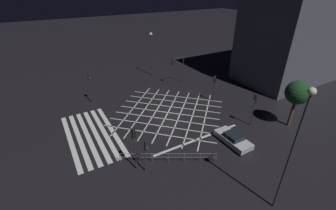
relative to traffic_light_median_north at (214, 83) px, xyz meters
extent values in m
plane|color=black|center=(-0.37, -7.20, -2.75)|extent=(200.00, 200.00, 0.00)
cube|color=silver|center=(-0.37, -14.84, -2.75)|extent=(10.98, 0.50, 0.01)
cube|color=silver|center=(-0.37, -15.74, -2.75)|extent=(10.98, 0.50, 0.01)
cube|color=silver|center=(-0.37, -16.64, -2.75)|extent=(10.98, 0.50, 0.01)
cube|color=silver|center=(-0.37, -17.54, -2.75)|extent=(10.98, 0.50, 0.01)
cube|color=silver|center=(-0.37, -18.44, -2.75)|extent=(10.98, 0.50, 0.01)
cube|color=silver|center=(-0.37, -19.34, -2.75)|extent=(10.98, 0.50, 0.01)
cube|color=silver|center=(3.09, -10.65, -2.75)|extent=(9.59, 9.59, 0.01)
cube|color=silver|center=(-3.82, -10.65, -2.75)|extent=(9.59, 9.59, 0.01)
cube|color=silver|center=(1.94, -9.50, -2.75)|extent=(9.59, 9.59, 0.01)
cube|color=silver|center=(-2.67, -9.50, -2.75)|extent=(9.59, 9.59, 0.01)
cube|color=silver|center=(0.78, -8.35, -2.75)|extent=(9.59, 9.59, 0.01)
cube|color=silver|center=(-1.52, -8.35, -2.75)|extent=(9.59, 9.59, 0.01)
cube|color=silver|center=(-0.37, -7.20, -2.75)|extent=(9.59, 9.59, 0.01)
cube|color=silver|center=(-0.37, -7.20, -2.75)|extent=(9.59, 9.59, 0.01)
cube|color=silver|center=(-1.52, -6.05, -2.75)|extent=(9.59, 9.59, 0.01)
cube|color=silver|center=(0.78, -6.05, -2.75)|extent=(9.59, 9.59, 0.01)
cube|color=silver|center=(-2.67, -4.90, -2.75)|extent=(9.59, 9.59, 0.01)
cube|color=silver|center=(1.94, -4.90, -2.75)|extent=(9.59, 9.59, 0.01)
cube|color=silver|center=(-3.82, -3.75, -2.75)|extent=(9.59, 9.59, 0.01)
cube|color=silver|center=(3.09, -3.75, -2.75)|extent=(9.59, 9.59, 0.01)
cube|color=silver|center=(6.24, -7.20, -2.75)|extent=(0.30, 10.98, 0.01)
cube|color=beige|center=(-5.40, 42.36, -0.75)|extent=(0.06, 1.40, 1.80)
cube|color=beige|center=(-5.40, 38.75, -0.75)|extent=(0.06, 1.40, 1.80)
cube|color=beige|center=(-5.40, 35.14, -0.75)|extent=(0.06, 1.40, 1.80)
cube|color=beige|center=(-5.40, 31.53, -0.75)|extent=(0.06, 1.40, 1.80)
cube|color=black|center=(-5.40, 27.93, -0.75)|extent=(0.06, 1.40, 1.80)
cube|color=beige|center=(-5.40, 24.32, -0.75)|extent=(0.06, 1.40, 1.80)
cube|color=black|center=(-5.40, 20.71, -0.75)|extent=(0.06, 1.40, 1.80)
cube|color=beige|center=(-5.40, 17.10, -0.75)|extent=(0.06, 1.40, 1.80)
cube|color=beige|center=(-5.40, 13.50, -0.75)|extent=(0.06, 1.40, 1.80)
cube|color=beige|center=(-5.40, 9.89, -0.75)|extent=(0.06, 1.40, 1.80)
cube|color=beige|center=(-5.40, 38.75, 2.82)|extent=(0.06, 1.40, 1.80)
cube|color=beige|center=(-5.40, 35.14, 2.82)|extent=(0.06, 1.40, 1.80)
cube|color=black|center=(-5.40, 31.53, 2.82)|extent=(0.06, 1.40, 1.80)
cube|color=black|center=(-5.40, 27.93, 2.82)|extent=(0.06, 1.40, 1.80)
cube|color=black|center=(-5.40, 24.32, 2.82)|extent=(0.06, 1.40, 1.80)
cube|color=beige|center=(-5.40, 20.71, 2.82)|extent=(0.06, 1.40, 1.80)
cube|color=beige|center=(-5.40, 17.10, 2.82)|extent=(0.06, 1.40, 1.80)
cube|color=black|center=(-5.40, 13.50, 2.82)|extent=(0.06, 1.40, 1.80)
cube|color=black|center=(-5.40, 9.89, 2.82)|extent=(0.06, 1.40, 1.80)
cube|color=beige|center=(-5.40, 35.14, 6.39)|extent=(0.06, 1.40, 1.80)
cube|color=black|center=(-5.40, 31.53, 6.39)|extent=(0.06, 1.40, 1.80)
cube|color=beige|center=(-5.40, 27.93, 6.39)|extent=(0.06, 1.40, 1.80)
cube|color=black|center=(-5.40, 24.32, 6.39)|extent=(0.06, 1.40, 1.80)
cube|color=black|center=(-5.40, 20.71, 6.39)|extent=(0.06, 1.40, 1.80)
cube|color=beige|center=(-5.40, 17.10, 6.39)|extent=(0.06, 1.40, 1.80)
cube|color=beige|center=(-5.40, 13.50, 6.39)|extent=(0.06, 1.40, 1.80)
cube|color=beige|center=(-5.40, 9.89, 6.39)|extent=(0.06, 1.40, 1.80)
cylinder|color=#2D2D30|center=(0.00, 0.09, -0.83)|extent=(0.11, 0.11, 3.85)
cube|color=black|center=(0.00, -0.04, 0.59)|extent=(0.28, 0.16, 0.90)
sphere|color=red|center=(0.00, -0.16, 0.89)|extent=(0.18, 0.18, 0.18)
sphere|color=black|center=(0.00, -0.16, 0.59)|extent=(0.18, 0.18, 0.18)
sphere|color=black|center=(0.00, -0.16, 0.29)|extent=(0.18, 0.18, 0.18)
cube|color=black|center=(0.00, 0.05, 0.59)|extent=(0.36, 0.02, 0.98)
cylinder|color=#2D2D30|center=(7.13, -0.15, -0.72)|extent=(0.11, 0.11, 4.06)
cube|color=black|center=(7.13, -0.28, 0.81)|extent=(0.28, 0.16, 0.90)
sphere|color=black|center=(7.13, -0.39, 1.11)|extent=(0.18, 0.18, 0.18)
sphere|color=black|center=(7.13, -0.39, 0.81)|extent=(0.18, 0.18, 0.18)
sphere|color=green|center=(7.13, -0.39, 0.51)|extent=(0.18, 0.18, 0.18)
cube|color=black|center=(7.13, -0.19, 0.81)|extent=(0.36, 0.02, 0.98)
cylinder|color=#2D2D30|center=(7.59, -14.18, -1.09)|extent=(0.11, 0.11, 3.33)
cube|color=black|center=(7.59, -14.05, 0.08)|extent=(0.28, 0.16, 0.90)
sphere|color=black|center=(7.59, -13.94, 0.38)|extent=(0.18, 0.18, 0.18)
sphere|color=black|center=(7.59, -13.94, 0.08)|extent=(0.18, 0.18, 0.18)
sphere|color=green|center=(7.59, -13.94, -0.22)|extent=(0.18, 0.18, 0.18)
cube|color=black|center=(7.59, -14.14, 0.08)|extent=(0.36, 0.02, 0.98)
cylinder|color=#2D2D30|center=(-8.31, -15.12, -0.52)|extent=(0.11, 0.11, 4.46)
cube|color=black|center=(-8.31, -14.98, 1.21)|extent=(0.28, 0.16, 0.90)
sphere|color=black|center=(-8.31, -14.87, 1.51)|extent=(0.18, 0.18, 0.18)
sphere|color=black|center=(-8.31, -14.87, 1.21)|extent=(0.18, 0.18, 0.18)
sphere|color=green|center=(-8.31, -14.87, 0.91)|extent=(0.18, 0.18, 0.18)
cube|color=black|center=(-8.31, -15.07, 1.21)|extent=(0.36, 0.02, 0.98)
cylinder|color=#2D2D30|center=(7.02, -14.78, -0.52)|extent=(0.11, 0.11, 4.47)
cube|color=black|center=(6.88, -14.78, 1.21)|extent=(0.16, 0.28, 0.90)
sphere|color=black|center=(6.77, -14.78, 1.51)|extent=(0.18, 0.18, 0.18)
sphere|color=black|center=(6.77, -14.78, 1.21)|extent=(0.18, 0.18, 0.18)
sphere|color=green|center=(6.77, -14.78, 0.91)|extent=(0.18, 0.18, 0.18)
cube|color=black|center=(6.97, -14.78, 1.21)|extent=(0.02, 0.36, 0.98)
cylinder|color=#2D2D30|center=(-7.84, 0.01, -0.47)|extent=(0.11, 0.11, 4.56)
cylinder|color=#2D2D30|center=(-7.84, -1.06, 1.66)|extent=(0.09, 2.14, 0.09)
cube|color=black|center=(-7.84, -2.12, 1.21)|extent=(0.28, 0.16, 0.90)
sphere|color=red|center=(-7.84, -2.23, 1.51)|extent=(0.18, 0.18, 0.18)
sphere|color=black|center=(-7.84, -2.23, 1.21)|extent=(0.18, 0.18, 0.18)
sphere|color=black|center=(-7.84, -2.23, 0.91)|extent=(0.18, 0.18, 0.18)
cube|color=black|center=(-7.84, -2.03, 1.21)|extent=(0.36, 0.02, 0.98)
cylinder|color=#2D2D30|center=(-13.58, -2.92, 0.85)|extent=(0.14, 0.14, 7.20)
sphere|color=#F4EAC6|center=(-13.58, -2.92, 4.61)|extent=(0.54, 0.54, 0.54)
cylinder|color=#2D2D30|center=(15.85, -7.30, 2.02)|extent=(0.14, 0.14, 9.55)
sphere|color=#F4EAC6|center=(15.85, -7.30, 6.94)|extent=(0.49, 0.49, 0.49)
cylinder|color=brown|center=(9.44, 3.71, -1.08)|extent=(0.35, 0.35, 3.35)
sphere|color=#19421E|center=(9.44, 3.71, 1.60)|extent=(2.67, 2.67, 2.67)
cube|color=#B7BABC|center=(8.59, -4.45, -2.28)|extent=(4.14, 1.82, 0.56)
cube|color=black|center=(8.69, -4.45, -1.76)|extent=(1.74, 1.60, 0.48)
sphere|color=white|center=(6.56, -5.02, -2.34)|extent=(0.16, 0.16, 0.16)
sphere|color=white|center=(6.56, -3.89, -2.34)|extent=(0.16, 0.16, 0.16)
cylinder|color=black|center=(7.30, -5.24, -2.44)|extent=(0.62, 0.20, 0.62)
cylinder|color=black|center=(7.30, -3.66, -2.44)|extent=(0.62, 0.20, 0.62)
cylinder|color=black|center=(9.87, -5.24, -2.44)|extent=(0.62, 0.20, 0.62)
cylinder|color=black|center=(9.87, -3.66, -2.44)|extent=(0.62, 0.20, 0.62)
cylinder|color=gray|center=(5.38, -15.77, -2.23)|extent=(0.05, 0.05, 1.05)
cylinder|color=gray|center=(6.13, -14.46, -2.23)|extent=(0.05, 0.05, 1.05)
cylinder|color=gray|center=(6.89, -13.15, -2.23)|extent=(0.05, 0.05, 1.05)
cylinder|color=gray|center=(7.65, -11.84, -2.23)|extent=(0.05, 0.05, 1.05)
cylinder|color=gray|center=(8.41, -10.53, -2.23)|extent=(0.05, 0.05, 1.05)
cylinder|color=gray|center=(9.17, -9.22, -2.23)|extent=(0.05, 0.05, 1.05)
cylinder|color=gray|center=(9.93, -7.91, -2.23)|extent=(0.05, 0.05, 1.05)
cylinder|color=gray|center=(7.65, -11.84, -1.74)|extent=(4.58, 7.88, 0.04)
cylinder|color=gray|center=(7.65, -11.84, -2.17)|extent=(4.58, 7.88, 0.04)
camera|label=1|loc=(21.63, -19.93, 12.27)|focal=24.00mm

